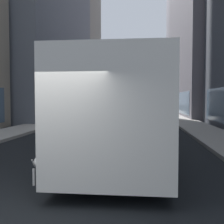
{
  "coord_description": "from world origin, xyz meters",
  "views": [
    {
      "loc": [
        1.82,
        -4.17,
        2.01
      ],
      "look_at": [
        0.48,
        8.49,
        1.4
      ],
      "focal_mm": 43.14,
      "sensor_mm": 36.0,
      "label": 1
    }
  ],
  "objects_px": {
    "box_truck": "(148,102)",
    "dalmatian_dog": "(41,161)",
    "car_black_suv": "(137,106)",
    "car_silver_sedan": "(153,115)",
    "transit_bus": "(124,105)",
    "car_blue_hatchback": "(103,109)"
  },
  "relations": [
    {
      "from": "car_blue_hatchback",
      "to": "dalmatian_dog",
      "type": "distance_m",
      "value": 26.82
    },
    {
      "from": "car_blue_hatchback",
      "to": "car_silver_sedan",
      "type": "xyz_separation_m",
      "value": [
        5.6,
        -12.4,
        0.0
      ]
    },
    {
      "from": "car_black_suv",
      "to": "dalmatian_dog",
      "type": "xyz_separation_m",
      "value": [
        -1.77,
        -42.01,
        -0.31
      ]
    },
    {
      "from": "car_blue_hatchback",
      "to": "car_silver_sedan",
      "type": "height_order",
      "value": "same"
    },
    {
      "from": "car_black_suv",
      "to": "car_silver_sedan",
      "type": "xyz_separation_m",
      "value": [
        1.6,
        -27.69,
        0.0
      ]
    },
    {
      "from": "dalmatian_dog",
      "to": "box_truck",
      "type": "bearing_deg",
      "value": 83.75
    },
    {
      "from": "car_blue_hatchback",
      "to": "car_silver_sedan",
      "type": "relative_size",
      "value": 0.88
    },
    {
      "from": "box_truck",
      "to": "dalmatian_dog",
      "type": "relative_size",
      "value": 7.79
    },
    {
      "from": "transit_bus",
      "to": "box_truck",
      "type": "bearing_deg",
      "value": 86.55
    },
    {
      "from": "box_truck",
      "to": "dalmatian_dog",
      "type": "bearing_deg",
      "value": -96.25
    },
    {
      "from": "transit_bus",
      "to": "car_blue_hatchback",
      "type": "xyz_separation_m",
      "value": [
        -4.0,
        22.5,
        -0.96
      ]
    },
    {
      "from": "car_black_suv",
      "to": "dalmatian_dog",
      "type": "distance_m",
      "value": 42.05
    },
    {
      "from": "car_silver_sedan",
      "to": "dalmatian_dog",
      "type": "xyz_separation_m",
      "value": [
        -3.37,
        -14.32,
        -0.31
      ]
    },
    {
      "from": "car_blue_hatchback",
      "to": "box_truck",
      "type": "bearing_deg",
      "value": 35.64
    },
    {
      "from": "box_truck",
      "to": "car_silver_sedan",
      "type": "bearing_deg",
      "value": -90.0
    },
    {
      "from": "car_black_suv",
      "to": "box_truck",
      "type": "bearing_deg",
      "value": -81.92
    },
    {
      "from": "dalmatian_dog",
      "to": "car_blue_hatchback",
      "type": "bearing_deg",
      "value": 94.77
    },
    {
      "from": "dalmatian_dog",
      "to": "transit_bus",
      "type": "bearing_deg",
      "value": 67.29
    },
    {
      "from": "transit_bus",
      "to": "car_silver_sedan",
      "type": "bearing_deg",
      "value": 81.0
    },
    {
      "from": "transit_bus",
      "to": "box_truck",
      "type": "relative_size",
      "value": 1.54
    },
    {
      "from": "car_silver_sedan",
      "to": "dalmatian_dog",
      "type": "relative_size",
      "value": 4.92
    },
    {
      "from": "car_black_suv",
      "to": "dalmatian_dog",
      "type": "height_order",
      "value": "car_black_suv"
    }
  ]
}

